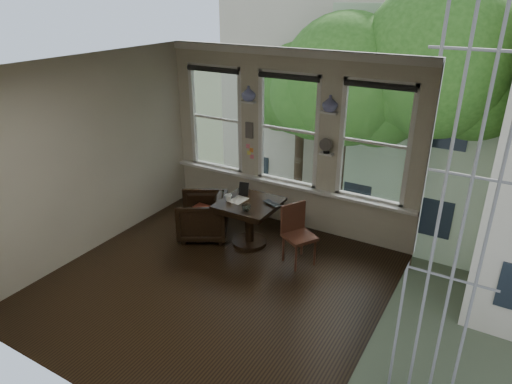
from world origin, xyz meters
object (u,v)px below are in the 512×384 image
Objects in this scene: laptop at (270,205)px; mug at (228,198)px; armchair_left at (203,216)px; side_chair_right at (299,236)px; table at (249,223)px.

mug reaches higher than laptop.
armchair_left is 1.76m from side_chair_right.
laptop reaches higher than table.
side_chair_right is 8.28× the size of mug.
armchair_left is 7.21× the size of mug.
side_chair_right is 2.88× the size of laptop.
side_chair_right reaches higher than table.
armchair_left is 0.87× the size of side_chair_right.
side_chair_right is 0.70m from laptop.
laptop is (-0.60, 0.18, 0.30)m from side_chair_right.
armchair_left is (-0.81, -0.17, -0.01)m from table.
table is at bearing 72.39° from armchair_left.
laptop is (0.34, 0.06, 0.39)m from table.
table is 0.96m from side_chair_right.
laptop is at bearing 104.10° from side_chair_right.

